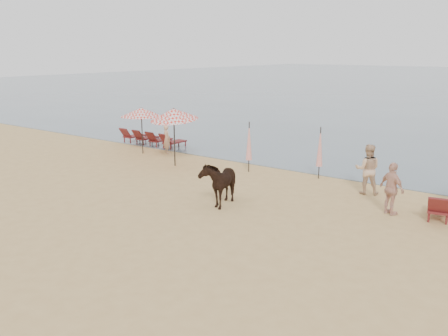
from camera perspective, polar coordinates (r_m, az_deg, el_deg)
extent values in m
plane|color=tan|center=(14.22, -12.33, -8.08)|extent=(120.00, 120.00, 0.00)
cube|color=maroon|center=(28.86, -10.14, 3.63)|extent=(0.62, 1.32, 0.07)
cube|color=maroon|center=(28.36, -11.21, 3.95)|extent=(0.61, 0.44, 0.57)
cube|color=maroon|center=(28.12, -8.73, 3.43)|extent=(0.62, 1.32, 0.07)
cube|color=maroon|center=(27.61, -9.80, 3.75)|extent=(0.61, 0.44, 0.57)
cube|color=maroon|center=(27.39, -7.24, 3.21)|extent=(0.62, 1.32, 0.07)
cube|color=maroon|center=(26.87, -8.31, 3.54)|extent=(0.61, 0.44, 0.57)
cube|color=maroon|center=(26.69, -5.66, 2.98)|extent=(0.62, 1.32, 0.07)
cube|color=maroon|center=(26.15, -6.73, 3.32)|extent=(0.61, 0.44, 0.57)
cube|color=maroon|center=(16.97, 23.37, -4.17)|extent=(0.86, 1.41, 0.08)
cube|color=maroon|center=(16.22, 23.34, -3.99)|extent=(0.68, 0.54, 0.58)
cylinder|color=black|center=(25.38, -9.34, 4.03)|extent=(0.05, 0.05, 2.14)
cone|color=red|center=(25.24, -9.43, 6.32)|extent=(2.04, 2.04, 0.44)
sphere|color=black|center=(25.21, -9.45, 6.76)|extent=(0.08, 0.08, 0.08)
cylinder|color=black|center=(22.45, -5.69, 3.26)|extent=(0.06, 0.06, 2.40)
cone|color=red|center=(22.28, -5.76, 6.15)|extent=(2.12, 2.16, 0.72)
sphere|color=black|center=(22.25, -5.77, 6.72)|extent=(0.09, 0.09, 0.09)
cylinder|color=black|center=(21.23, 2.87, 2.40)|extent=(0.05, 0.05, 2.17)
cone|color=red|center=(21.18, 2.88, 3.09)|extent=(0.26, 0.26, 1.62)
cylinder|color=black|center=(20.46, 10.88, 1.70)|extent=(0.05, 0.05, 2.13)
cone|color=red|center=(20.41, 10.91, 2.40)|extent=(0.26, 0.26, 1.59)
imported|color=black|center=(16.83, -0.52, -1.59)|extent=(1.32, 2.00, 1.55)
imported|color=tan|center=(25.26, -6.54, 3.32)|extent=(0.64, 0.54, 1.48)
imported|color=tan|center=(18.73, 16.09, -0.13)|extent=(1.09, 0.99, 1.83)
imported|color=tan|center=(16.62, 18.63, -2.26)|extent=(1.07, 0.83, 1.69)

